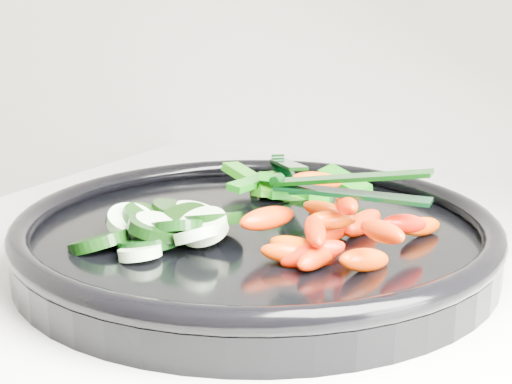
% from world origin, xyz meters
% --- Properties ---
extents(veggie_tray, '(0.46, 0.46, 0.04)m').
position_xyz_m(veggie_tray, '(-0.69, 1.64, 0.95)').
color(veggie_tray, black).
rests_on(veggie_tray, counter).
extents(cucumber_pile, '(0.13, 0.12, 0.04)m').
position_xyz_m(cucumber_pile, '(-0.75, 1.59, 0.96)').
color(cucumber_pile, black).
rests_on(cucumber_pile, veggie_tray).
extents(carrot_pile, '(0.14, 0.15, 0.05)m').
position_xyz_m(carrot_pile, '(-0.62, 1.62, 0.97)').
color(carrot_pile, '#FF2500').
rests_on(carrot_pile, veggie_tray).
extents(pepper_pile, '(0.14, 0.10, 0.04)m').
position_xyz_m(pepper_pile, '(-0.72, 1.74, 0.96)').
color(pepper_pile, '#1B730A').
rests_on(pepper_pile, veggie_tray).
extents(tong_carrot, '(0.11, 0.03, 0.02)m').
position_xyz_m(tong_carrot, '(-0.61, 1.63, 1.00)').
color(tong_carrot, black).
rests_on(tong_carrot, carrot_pile).
extents(tong_pepper, '(0.08, 0.10, 0.02)m').
position_xyz_m(tong_pepper, '(-0.71, 1.74, 0.98)').
color(tong_pepper, black).
rests_on(tong_pepper, pepper_pile).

